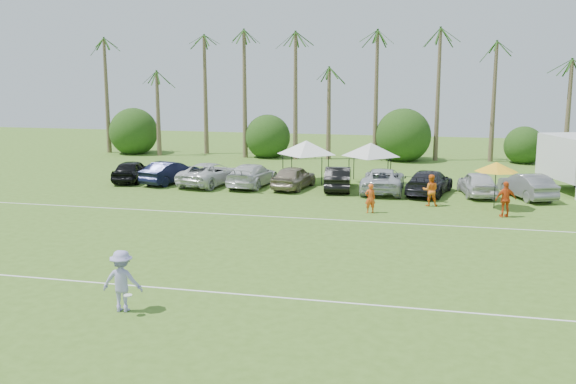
# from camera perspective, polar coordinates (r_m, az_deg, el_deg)

# --- Properties ---
(ground) EXTENTS (120.00, 120.00, 0.00)m
(ground) POSITION_cam_1_polar(r_m,az_deg,el_deg) (21.65, -12.14, -10.14)
(ground) COLOR #436A1F
(ground) RESTS_ON ground
(field_lines) EXTENTS (80.00, 12.10, 0.01)m
(field_lines) POSITION_cam_1_polar(r_m,az_deg,el_deg) (28.71, -5.35, -4.73)
(field_lines) COLOR white
(field_lines) RESTS_ON ground
(palm_tree_0) EXTENTS (2.40, 2.40, 8.90)m
(palm_tree_0) POSITION_cam_1_polar(r_m,az_deg,el_deg) (64.15, -15.88, 10.14)
(palm_tree_0) COLOR brown
(palm_tree_0) RESTS_ON ground
(palm_tree_1) EXTENTS (2.40, 2.40, 9.90)m
(palm_tree_1) POSITION_cam_1_polar(r_m,az_deg,el_deg) (61.90, -11.79, 11.12)
(palm_tree_1) COLOR brown
(palm_tree_1) RESTS_ON ground
(palm_tree_2) EXTENTS (2.40, 2.40, 10.90)m
(palm_tree_2) POSITION_cam_1_polar(r_m,az_deg,el_deg) (60.00, -7.38, 12.10)
(palm_tree_2) COLOR brown
(palm_tree_2) RESTS_ON ground
(palm_tree_3) EXTENTS (2.40, 2.40, 11.90)m
(palm_tree_3) POSITION_cam_1_polar(r_m,az_deg,el_deg) (58.76, -3.65, 13.02)
(palm_tree_3) COLOR brown
(palm_tree_3) RESTS_ON ground
(palm_tree_4) EXTENTS (2.40, 2.40, 8.90)m
(palm_tree_4) POSITION_cam_1_polar(r_m,az_deg,el_deg) (57.69, 0.26, 10.52)
(palm_tree_4) COLOR brown
(palm_tree_4) RESTS_ON ground
(palm_tree_5) EXTENTS (2.40, 2.40, 9.90)m
(palm_tree_5) POSITION_cam_1_polar(r_m,az_deg,el_deg) (56.94, 4.26, 11.37)
(palm_tree_5) COLOR brown
(palm_tree_5) RESTS_ON ground
(palm_tree_6) EXTENTS (2.40, 2.40, 10.90)m
(palm_tree_6) POSITION_cam_1_polar(r_m,az_deg,el_deg) (56.47, 8.38, 12.17)
(palm_tree_6) COLOR brown
(palm_tree_6) RESTS_ON ground
(palm_tree_7) EXTENTS (2.40, 2.40, 11.90)m
(palm_tree_7) POSITION_cam_1_polar(r_m,az_deg,el_deg) (56.30, 12.57, 12.90)
(palm_tree_7) COLOR brown
(palm_tree_7) RESTS_ON ground
(palm_tree_8) EXTENTS (2.40, 2.40, 8.90)m
(palm_tree_8) POSITION_cam_1_polar(r_m,az_deg,el_deg) (56.39, 17.62, 10.03)
(palm_tree_8) COLOR brown
(palm_tree_8) RESTS_ON ground
(palm_tree_9) EXTENTS (2.40, 2.40, 9.90)m
(palm_tree_9) POSITION_cam_1_polar(r_m,az_deg,el_deg) (56.98, 22.77, 10.59)
(palm_tree_9) COLOR brown
(palm_tree_9) RESTS_ON ground
(bush_tree_0) EXTENTS (4.00, 4.00, 4.00)m
(bush_tree_0) POSITION_cam_1_polar(r_m,az_deg,el_deg) (63.92, -12.82, 5.17)
(bush_tree_0) COLOR brown
(bush_tree_0) RESTS_ON ground
(bush_tree_1) EXTENTS (4.00, 4.00, 4.00)m
(bush_tree_1) POSITION_cam_1_polar(r_m,az_deg,el_deg) (59.42, -1.42, 5.04)
(bush_tree_1) COLOR brown
(bush_tree_1) RESTS_ON ground
(bush_tree_2) EXTENTS (4.00, 4.00, 4.00)m
(bush_tree_2) POSITION_cam_1_polar(r_m,az_deg,el_deg) (57.60, 10.25, 4.69)
(bush_tree_2) COLOR brown
(bush_tree_2) RESTS_ON ground
(bush_tree_3) EXTENTS (4.00, 4.00, 4.00)m
(bush_tree_3) POSITION_cam_1_polar(r_m,az_deg,el_deg) (57.97, 20.19, 4.25)
(bush_tree_3) COLOR brown
(bush_tree_3) RESTS_ON ground
(sideline_player_a) EXTENTS (0.70, 0.59, 1.62)m
(sideline_player_a) POSITION_cam_1_polar(r_m,az_deg,el_deg) (35.22, 7.32, -0.55)
(sideline_player_a) COLOR #F4541B
(sideline_player_a) RESTS_ON ground
(sideline_player_b) EXTENTS (0.94, 0.76, 1.82)m
(sideline_player_b) POSITION_cam_1_polar(r_m,az_deg,el_deg) (37.63, 12.55, 0.15)
(sideline_player_b) COLOR orange
(sideline_player_b) RESTS_ON ground
(sideline_player_c) EXTENTS (1.21, 0.81, 1.91)m
(sideline_player_c) POSITION_cam_1_polar(r_m,az_deg,el_deg) (35.79, 18.79, -0.62)
(sideline_player_c) COLOR #DA4D18
(sideline_player_c) RESTS_ON ground
(canopy_tent_left) EXTENTS (4.18, 4.18, 3.39)m
(canopy_tent_left) POSITION_cam_1_polar(r_m,az_deg,el_deg) (44.62, 1.64, 4.59)
(canopy_tent_left) COLOR black
(canopy_tent_left) RESTS_ON ground
(canopy_tent_right) EXTENTS (4.04, 4.04, 3.28)m
(canopy_tent_right) POSITION_cam_1_polar(r_m,az_deg,el_deg) (44.39, 7.37, 4.36)
(canopy_tent_right) COLOR black
(canopy_tent_right) RESTS_ON ground
(market_umbrella) EXTENTS (2.39, 2.39, 2.66)m
(market_umbrella) POSITION_cam_1_polar(r_m,az_deg,el_deg) (37.58, 18.03, 2.14)
(market_umbrella) COLOR black
(market_umbrella) RESTS_ON ground
(frisbee_player) EXTENTS (1.38, 0.93, 2.01)m
(frisbee_player) POSITION_cam_1_polar(r_m,az_deg,el_deg) (21.38, -14.53, -7.66)
(frisbee_player) COLOR #9F98D8
(frisbee_player) RESTS_ON ground
(parked_car_0) EXTENTS (2.41, 4.70, 1.53)m
(parked_car_0) POSITION_cam_1_polar(r_m,az_deg,el_deg) (46.25, -13.69, 1.85)
(parked_car_0) COLOR black
(parked_car_0) RESTS_ON ground
(parked_car_1) EXTENTS (2.95, 4.92, 1.53)m
(parked_car_1) POSITION_cam_1_polar(r_m,az_deg,el_deg) (44.97, -10.41, 1.73)
(parked_car_1) COLOR black
(parked_car_1) RESTS_ON ground
(parked_car_2) EXTENTS (3.56, 5.90, 1.53)m
(parked_car_2) POSITION_cam_1_polar(r_m,az_deg,el_deg) (43.90, -6.91, 1.61)
(parked_car_2) COLOR silver
(parked_car_2) RESTS_ON ground
(parked_car_3) EXTENTS (2.67, 5.47, 1.53)m
(parked_car_3) POSITION_cam_1_polar(r_m,az_deg,el_deg) (43.13, -3.21, 1.51)
(parked_car_3) COLOR silver
(parked_car_3) RESTS_ON ground
(parked_car_4) EXTENTS (2.49, 4.73, 1.53)m
(parked_car_4) POSITION_cam_1_polar(r_m,az_deg,el_deg) (42.24, 0.52, 1.33)
(parked_car_4) COLOR gray
(parked_car_4) RESTS_ON ground
(parked_car_5) EXTENTS (2.16, 4.81, 1.53)m
(parked_car_5) POSITION_cam_1_polar(r_m,az_deg,el_deg) (41.94, 4.47, 1.24)
(parked_car_5) COLOR black
(parked_car_5) RESTS_ON ground
(parked_car_6) EXTENTS (2.62, 5.55, 1.53)m
(parked_car_6) POSITION_cam_1_polar(r_m,az_deg,el_deg) (41.52, 8.43, 1.06)
(parked_car_6) COLOR #B7BAC2
(parked_car_6) RESTS_ON ground
(parked_car_7) EXTENTS (3.22, 5.62, 1.53)m
(parked_car_7) POSITION_cam_1_polar(r_m,az_deg,el_deg) (41.23, 12.45, 0.85)
(parked_car_7) COLOR black
(parked_car_7) RESTS_ON ground
(parked_car_8) EXTENTS (2.55, 4.74, 1.53)m
(parked_car_8) POSITION_cam_1_polar(r_m,az_deg,el_deg) (41.53, 16.47, 0.74)
(parked_car_8) COLOR silver
(parked_car_8) RESTS_ON ground
(parked_car_9) EXTENTS (3.24, 4.92, 1.53)m
(parked_car_9) POSITION_cam_1_polar(r_m,az_deg,el_deg) (41.64, 20.48, 0.52)
(parked_car_9) COLOR slate
(parked_car_9) RESTS_ON ground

